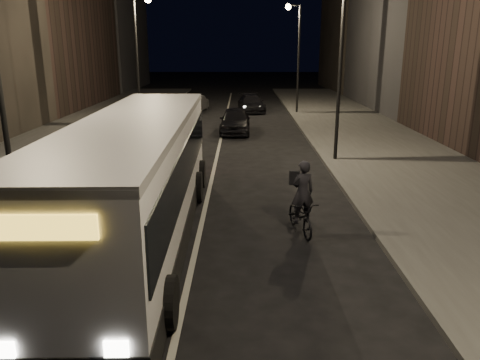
{
  "coord_description": "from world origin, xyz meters",
  "views": [
    {
      "loc": [
        1.24,
        -9.33,
        5.26
      ],
      "look_at": [
        1.18,
        3.72,
        1.5
      ],
      "focal_mm": 35.0,
      "sensor_mm": 36.0,
      "label": 1
    }
  ],
  "objects_px": {
    "streetlight_right_far": "(295,44)",
    "car_near": "(235,120)",
    "city_bus": "(139,174)",
    "streetlight_left_near": "(3,42)",
    "streetlight_left_far": "(140,44)",
    "cyclist_on_bicycle": "(301,209)",
    "car_mid": "(196,103)",
    "streetlight_right_mid": "(336,43)",
    "car_far": "(251,103)"
  },
  "relations": [
    {
      "from": "streetlight_right_far",
      "to": "car_near",
      "type": "distance_m",
      "value": 10.58
    },
    {
      "from": "streetlight_right_far",
      "to": "city_bus",
      "type": "xyz_separation_m",
      "value": [
        -6.93,
        -24.99,
        -3.5
      ]
    },
    {
      "from": "streetlight_left_near",
      "to": "streetlight_left_far",
      "type": "height_order",
      "value": "same"
    },
    {
      "from": "streetlight_right_far",
      "to": "cyclist_on_bicycle",
      "type": "xyz_separation_m",
      "value": [
        -2.38,
        -24.62,
        -4.63
      ]
    },
    {
      "from": "car_mid",
      "to": "cyclist_on_bicycle",
      "type": "bearing_deg",
      "value": 108.79
    },
    {
      "from": "streetlight_right_mid",
      "to": "cyclist_on_bicycle",
      "type": "height_order",
      "value": "streetlight_right_mid"
    },
    {
      "from": "streetlight_right_far",
      "to": "car_far",
      "type": "bearing_deg",
      "value": 157.21
    },
    {
      "from": "city_bus",
      "to": "car_mid",
      "type": "height_order",
      "value": "city_bus"
    },
    {
      "from": "streetlight_left_near",
      "to": "car_far",
      "type": "height_order",
      "value": "streetlight_left_near"
    },
    {
      "from": "streetlight_right_far",
      "to": "car_far",
      "type": "relative_size",
      "value": 1.72
    },
    {
      "from": "cyclist_on_bicycle",
      "to": "car_far",
      "type": "xyz_separation_m",
      "value": [
        -0.95,
        26.02,
        -0.05
      ]
    },
    {
      "from": "streetlight_left_near",
      "to": "city_bus",
      "type": "bearing_deg",
      "value": -14.79
    },
    {
      "from": "cyclist_on_bicycle",
      "to": "car_far",
      "type": "height_order",
      "value": "cyclist_on_bicycle"
    },
    {
      "from": "car_mid",
      "to": "streetlight_left_near",
      "type": "bearing_deg",
      "value": 90.57
    },
    {
      "from": "car_mid",
      "to": "city_bus",
      "type": "bearing_deg",
      "value": 98.9
    },
    {
      "from": "streetlight_left_near",
      "to": "cyclist_on_bicycle",
      "type": "distance_m",
      "value": 9.51
    },
    {
      "from": "streetlight_right_far",
      "to": "cyclist_on_bicycle",
      "type": "relative_size",
      "value": 3.68
    },
    {
      "from": "car_mid",
      "to": "car_far",
      "type": "height_order",
      "value": "car_far"
    },
    {
      "from": "city_bus",
      "to": "car_far",
      "type": "bearing_deg",
      "value": 81.16
    },
    {
      "from": "streetlight_left_near",
      "to": "streetlight_left_far",
      "type": "bearing_deg",
      "value": 90.0
    },
    {
      "from": "streetlight_right_far",
      "to": "car_far",
      "type": "xyz_separation_m",
      "value": [
        -3.33,
        1.4,
        -4.68
      ]
    },
    {
      "from": "streetlight_left_near",
      "to": "city_bus",
      "type": "distance_m",
      "value": 5.21
    },
    {
      "from": "streetlight_left_near",
      "to": "cyclist_on_bicycle",
      "type": "bearing_deg",
      "value": -4.29
    },
    {
      "from": "streetlight_left_far",
      "to": "streetlight_left_near",
      "type": "bearing_deg",
      "value": -90.0
    },
    {
      "from": "streetlight_right_mid",
      "to": "car_mid",
      "type": "relative_size",
      "value": 1.98
    },
    {
      "from": "cyclist_on_bicycle",
      "to": "car_near",
      "type": "xyz_separation_m",
      "value": [
        -2.15,
        16.23,
        0.04
      ]
    },
    {
      "from": "city_bus",
      "to": "car_near",
      "type": "height_order",
      "value": "city_bus"
    },
    {
      "from": "cyclist_on_bicycle",
      "to": "car_mid",
      "type": "distance_m",
      "value": 26.55
    },
    {
      "from": "streetlight_right_mid",
      "to": "streetlight_right_far",
      "type": "distance_m",
      "value": 16.0
    },
    {
      "from": "cyclist_on_bicycle",
      "to": "car_mid",
      "type": "relative_size",
      "value": 0.54
    },
    {
      "from": "car_near",
      "to": "streetlight_left_near",
      "type": "bearing_deg",
      "value": -110.75
    },
    {
      "from": "city_bus",
      "to": "streetlight_left_far",
      "type": "bearing_deg",
      "value": 100.06
    },
    {
      "from": "city_bus",
      "to": "car_mid",
      "type": "xyz_separation_m",
      "value": [
        -0.97,
        26.33,
        -1.19
      ]
    },
    {
      "from": "streetlight_right_mid",
      "to": "car_near",
      "type": "relative_size",
      "value": 1.78
    },
    {
      "from": "streetlight_left_far",
      "to": "car_far",
      "type": "bearing_deg",
      "value": 45.25
    },
    {
      "from": "cyclist_on_bicycle",
      "to": "streetlight_left_near",
      "type": "bearing_deg",
      "value": 163.31
    },
    {
      "from": "city_bus",
      "to": "car_far",
      "type": "relative_size",
      "value": 2.71
    },
    {
      "from": "streetlight_right_mid",
      "to": "car_near",
      "type": "bearing_deg",
      "value": 120.78
    },
    {
      "from": "streetlight_left_near",
      "to": "cyclist_on_bicycle",
      "type": "height_order",
      "value": "streetlight_left_near"
    },
    {
      "from": "streetlight_right_far",
      "to": "car_mid",
      "type": "distance_m",
      "value": 9.28
    },
    {
      "from": "streetlight_right_mid",
      "to": "car_mid",
      "type": "bearing_deg",
      "value": 114.49
    },
    {
      "from": "streetlight_left_near",
      "to": "car_far",
      "type": "xyz_separation_m",
      "value": [
        7.34,
        25.4,
        -4.68
      ]
    },
    {
      "from": "streetlight_right_far",
      "to": "streetlight_right_mid",
      "type": "bearing_deg",
      "value": -90.0
    },
    {
      "from": "car_near",
      "to": "car_far",
      "type": "bearing_deg",
      "value": 83.69
    },
    {
      "from": "streetlight_left_near",
      "to": "streetlight_right_far",
      "type": "bearing_deg",
      "value": 66.04
    },
    {
      "from": "streetlight_right_mid",
      "to": "streetlight_left_far",
      "type": "height_order",
      "value": "same"
    },
    {
      "from": "streetlight_right_far",
      "to": "car_near",
      "type": "xyz_separation_m",
      "value": [
        -4.53,
        -8.39,
        -4.58
      ]
    },
    {
      "from": "streetlight_left_near",
      "to": "car_far",
      "type": "bearing_deg",
      "value": 73.89
    },
    {
      "from": "streetlight_right_far",
      "to": "car_mid",
      "type": "bearing_deg",
      "value": 170.34
    },
    {
      "from": "streetlight_right_mid",
      "to": "cyclist_on_bicycle",
      "type": "xyz_separation_m",
      "value": [
        -2.38,
        -8.62,
        -4.63
      ]
    }
  ]
}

